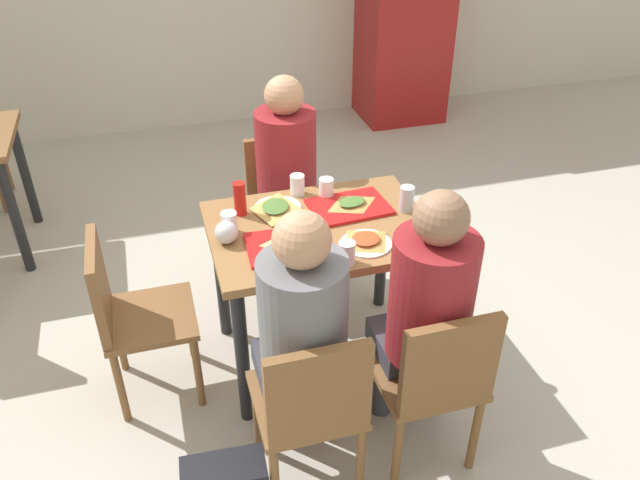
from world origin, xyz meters
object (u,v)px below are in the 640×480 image
at_px(plastic_cup_a, 297,185).
at_px(main_table, 320,249).
at_px(pizza_slice_a, 295,241).
at_px(pizza_slice_d, 366,240).
at_px(chair_near_right, 435,377).
at_px(plastic_cup_b, 347,253).
at_px(person_far_side, 288,173).
at_px(pizza_slice_b, 352,203).
at_px(foil_bundle, 226,232).
at_px(person_in_brown_jacket, 426,305).
at_px(plastic_cup_d, 326,188).
at_px(paper_plate_center, 278,208).
at_px(chair_near_left, 312,404).
at_px(tray_red_far, 349,207).
at_px(chair_far_side, 283,201).
at_px(pizza_slice_c, 275,207).
at_px(soda_can, 407,199).
at_px(person_in_red, 301,329).
at_px(tray_red_near, 289,245).
at_px(chair_left_end, 128,310).
at_px(condiment_bottle, 240,199).
at_px(drink_fridge, 405,9).
at_px(plastic_cup_c, 229,223).
at_px(paper_plate_near_edge, 366,243).

bearing_deg(plastic_cup_a, main_table, -85.41).
bearing_deg(pizza_slice_a, pizza_slice_d, -12.71).
distance_m(chair_near_right, plastic_cup_b, 0.60).
distance_m(person_far_side, pizza_slice_a, 0.75).
xyz_separation_m(pizza_slice_b, foil_bundle, (-0.61, -0.13, 0.03)).
xyz_separation_m(person_in_brown_jacket, plastic_cup_d, (-0.15, 0.84, 0.09)).
bearing_deg(paper_plate_center, main_table, -53.32).
distance_m(chair_near_left, plastic_cup_b, 0.62).
xyz_separation_m(tray_red_far, paper_plate_center, (-0.32, 0.09, -0.00)).
relative_size(chair_near_right, chair_far_side, 1.00).
bearing_deg(person_far_side, pizza_slice_c, -111.04).
bearing_deg(pizza_slice_b, tray_red_far, -169.63).
bearing_deg(main_table, soda_can, 2.47).
height_order(pizza_slice_b, pizza_slice_d, pizza_slice_b).
height_order(main_table, person_in_red, person_in_red).
bearing_deg(pizza_slice_d, person_in_brown_jacket, -76.71).
xyz_separation_m(pizza_slice_d, plastic_cup_a, (-0.17, 0.50, 0.03)).
bearing_deg(tray_red_near, chair_left_end, 169.82).
bearing_deg(plastic_cup_d, pizza_slice_c, -168.97).
bearing_deg(pizza_slice_d, person_in_red, -133.64).
bearing_deg(chair_near_right, pizza_slice_c, 113.75).
bearing_deg(tray_red_far, condiment_bottle, 169.63).
distance_m(pizza_slice_d, drink_fridge, 3.36).
height_order(chair_left_end, pizza_slice_b, chair_left_end).
distance_m(plastic_cup_a, foil_bundle, 0.51).
bearing_deg(plastic_cup_a, foil_bundle, -140.52).
height_order(plastic_cup_d, foil_bundle, same).
distance_m(plastic_cup_c, soda_can, 0.82).
relative_size(plastic_cup_a, drink_fridge, 0.05).
relative_size(tray_red_near, pizza_slice_d, 1.59).
distance_m(chair_near_right, paper_plate_center, 1.06).
bearing_deg(foil_bundle, condiment_bottle, 65.52).
relative_size(tray_red_far, paper_plate_center, 1.64).
xyz_separation_m(chair_left_end, plastic_cup_c, (0.48, 0.05, 0.34)).
distance_m(person_far_side, plastic_cup_b, 0.92).
height_order(person_in_brown_jacket, tray_red_near, person_in_brown_jacket).
relative_size(person_in_red, plastic_cup_c, 12.52).
xyz_separation_m(chair_left_end, soda_can, (1.30, 0.02, 0.35)).
bearing_deg(person_in_red, chair_far_side, 79.64).
bearing_deg(chair_far_side, paper_plate_near_edge, -81.08).
xyz_separation_m(chair_far_side, tray_red_far, (0.17, -0.64, 0.29)).
distance_m(main_table, person_in_red, 0.66).
distance_m(tray_red_near, plastic_cup_d, 0.45).
distance_m(chair_far_side, pizza_slice_b, 0.73).
bearing_deg(foil_bundle, pizza_slice_a, -21.16).
xyz_separation_m(person_in_red, tray_red_far, (0.42, 0.71, 0.05)).
distance_m(chair_near_left, person_in_brown_jacket, 0.57).
xyz_separation_m(pizza_slice_d, plastic_cup_c, (-0.54, 0.24, 0.03)).
xyz_separation_m(tray_red_near, pizza_slice_c, (0.01, 0.31, 0.01)).
relative_size(soda_can, condiment_bottle, 0.76).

